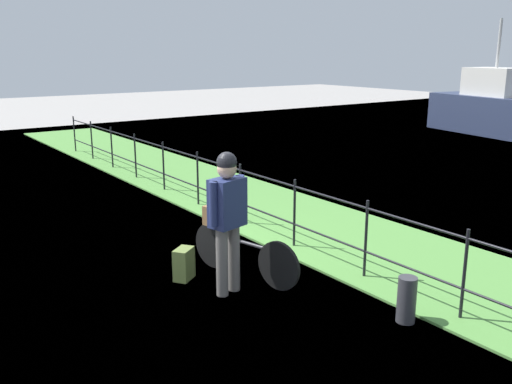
# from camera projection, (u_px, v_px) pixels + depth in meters

# --- Properties ---
(ground_plane) EXTENTS (60.00, 60.00, 0.00)m
(ground_plane) POSITION_uv_depth(u_px,v_px,m) (154.00, 261.00, 7.56)
(ground_plane) COLOR #9E9993
(grass_strip) EXTENTS (27.00, 2.40, 0.03)m
(grass_strip) POSITION_uv_depth(u_px,v_px,m) (308.00, 224.00, 9.12)
(grass_strip) COLOR #569342
(grass_strip) RESTS_ON ground
(iron_fence) EXTENTS (18.04, 0.04, 1.01)m
(iron_fence) POSITION_uv_depth(u_px,v_px,m) (266.00, 199.00, 8.48)
(iron_fence) COLOR black
(iron_fence) RESTS_ON ground
(bicycle_main) EXTENTS (1.66, 0.45, 0.60)m
(bicycle_main) POSITION_uv_depth(u_px,v_px,m) (243.00, 253.00, 6.94)
(bicycle_main) COLOR black
(bicycle_main) RESTS_ON ground
(wooden_crate) EXTENTS (0.40, 0.33, 0.25)m
(wooden_crate) POSITION_uv_depth(u_px,v_px,m) (219.00, 216.00, 7.09)
(wooden_crate) COLOR brown
(wooden_crate) RESTS_ON bicycle_main
(terrier_dog) EXTENTS (0.32, 0.20, 0.18)m
(terrier_dog) POSITION_uv_depth(u_px,v_px,m) (220.00, 201.00, 7.03)
(terrier_dog) COLOR #4C3D2D
(terrier_dog) RESTS_ON wooden_crate
(cyclist_person) EXTENTS (0.35, 0.53, 1.68)m
(cyclist_person) POSITION_uv_depth(u_px,v_px,m) (227.00, 211.00, 6.33)
(cyclist_person) COLOR slate
(cyclist_person) RESTS_ON ground
(backpack_on_paving) EXTENTS (0.31, 0.33, 0.40)m
(backpack_on_paving) POSITION_uv_depth(u_px,v_px,m) (184.00, 264.00, 6.91)
(backpack_on_paving) COLOR olive
(backpack_on_paving) RESTS_ON ground
(mooring_bollard) EXTENTS (0.20, 0.20, 0.50)m
(mooring_bollard) POSITION_uv_depth(u_px,v_px,m) (407.00, 300.00, 5.80)
(mooring_bollard) COLOR #38383D
(mooring_bollard) RESTS_ON ground
(moored_boat_mid) EXTENTS (4.65, 2.52, 3.83)m
(moored_boat_mid) POSITION_uv_depth(u_px,v_px,m) (492.00, 109.00, 19.09)
(moored_boat_mid) COLOR #2D3856
(moored_boat_mid) RESTS_ON ground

